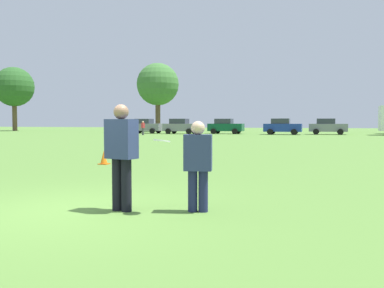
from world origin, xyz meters
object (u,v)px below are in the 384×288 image
player_thrower (121,151)px  traffic_cone (104,158)px  parked_car_mid_left (181,126)px  parked_car_mid_right (282,126)px  parked_car_near_right (328,126)px  bystander_sideline_watcher (143,127)px  parked_car_near_left (145,126)px  frisbee (162,141)px  parked_car_center (225,126)px  player_defender (198,161)px

player_thrower → traffic_cone: size_ratio=3.64×
player_thrower → parked_car_mid_left: parked_car_mid_left is taller
parked_car_mid_left → parked_car_mid_right: same height
player_thrower → parked_car_mid_left: 42.84m
parked_car_mid_left → parked_car_near_right: (16.90, 2.33, 0.00)m
player_thrower → parked_car_mid_right: 41.67m
bystander_sideline_watcher → parked_car_near_left: bearing=110.3°
player_thrower → parked_car_mid_right: size_ratio=0.41×
frisbee → parked_car_center: (-7.65, 42.77, -0.24)m
player_defender → parked_car_mid_left: (-13.31, 40.81, 0.10)m
parked_car_mid_left → bystander_sideline_watcher: (-2.64, -5.36, -0.06)m
frisbee → traffic_cone: bearing=124.7°
player_thrower → parked_car_mid_right: (-0.15, 41.67, -0.06)m
parked_car_near_right → parked_car_mid_left: bearing=-172.1°
player_defender → parked_car_near_left: parked_car_near_left is taller
traffic_cone → parked_car_near_left: bearing=110.4°
parked_car_near_right → bystander_sideline_watcher: 21.01m
parked_car_near_left → parked_car_mid_right: 16.90m
traffic_cone → player_defender: bearing=-51.1°
parked_car_near_right → player_thrower: bearing=-96.3°
parked_car_near_left → parked_car_mid_right: same height
player_thrower → traffic_cone: player_thrower is taller
player_defender → parked_car_center: (-8.17, 42.48, 0.10)m
frisbee → parked_car_mid_left: 43.04m
traffic_cone → parked_car_near_left: parked_car_near_left is taller
player_thrower → frisbee: bearing=0.5°
parked_car_near_left → parked_car_mid_left: size_ratio=1.00×
player_defender → bystander_sideline_watcher: bystander_sideline_watcher is taller
traffic_cone → parked_car_center: size_ratio=0.11×
parked_car_center → player_defender: bearing=-79.1°
parked_car_near_left → bystander_sideline_watcher: parked_car_near_left is taller
parked_car_mid_right → parked_car_near_left: bearing=178.9°
traffic_cone → parked_car_near_right: size_ratio=0.11×
traffic_cone → bystander_sideline_watcher: size_ratio=0.31×
player_defender → parked_car_mid_right: size_ratio=0.35×
parked_car_mid_right → parked_car_near_right: (4.96, 1.76, 0.00)m
parked_car_near_left → player_thrower: bearing=-67.9°
traffic_cone → parked_car_mid_left: 35.50m
parked_car_mid_right → parked_car_center: bearing=170.8°
player_thrower → player_defender: bearing=13.3°
player_defender → parked_car_center: size_ratio=0.35×
parked_car_mid_left → player_defender: bearing=-71.9°
frisbee → parked_car_near_left: size_ratio=0.06×
player_defender → parked_car_near_left: bearing=113.6°
parked_car_mid_left → bystander_sideline_watcher: 5.98m
parked_car_center → frisbee: bearing=-79.9°
traffic_cone → parked_car_mid_left: size_ratio=0.11×
traffic_cone → parked_car_mid_right: (3.70, 35.10, 0.69)m
parked_car_mid_left → bystander_sideline_watcher: parked_car_mid_left is taller
parked_car_near_left → parked_car_near_right: same height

